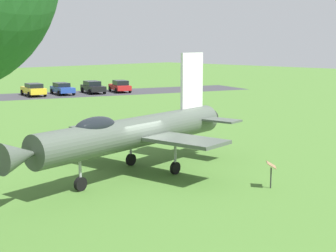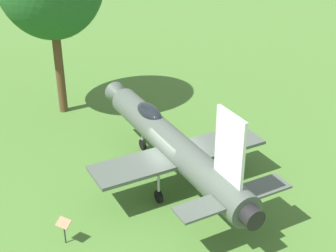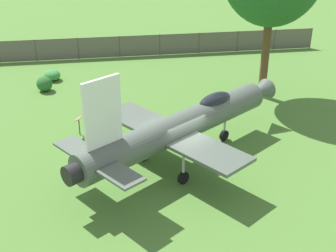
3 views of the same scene
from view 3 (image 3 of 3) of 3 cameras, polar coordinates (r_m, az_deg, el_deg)
ground_plane at (r=22.73m, az=1.42°, el=-4.69°), size 200.00×200.00×0.00m
display_jet at (r=21.95m, az=2.08°, el=0.26°), size 13.63×8.68×5.64m
perimeter_fence at (r=38.77m, az=-3.59°, el=10.16°), size 27.33×14.41×1.83m
shrub_near_fence at (r=32.43m, az=-15.37°, el=5.16°), size 1.05×1.20×1.04m
shrub_by_tree at (r=34.39m, az=-14.41°, el=6.27°), size 1.10×1.31×0.80m
info_plaque at (r=25.53m, az=-11.22°, el=0.62°), size 0.72×0.68×1.14m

